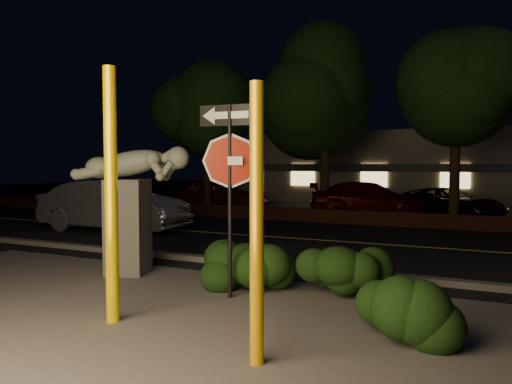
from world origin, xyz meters
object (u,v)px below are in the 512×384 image
signpost (230,161)px  parked_car_red (220,194)px  yellow_pole_left (111,196)px  parked_car_dark (447,204)px  silver_sedan (113,206)px  sculpture (130,196)px  yellow_pole_right (257,226)px  parked_car_darkred (370,200)px

signpost → parked_car_red: bearing=116.3°
yellow_pole_left → parked_car_dark: bearing=79.7°
yellow_pole_left → silver_sedan: (-6.53, 7.30, -0.90)m
sculpture → yellow_pole_left: bearing=-72.5°
yellow_pole_right → parked_car_red: size_ratio=0.67×
yellow_pole_right → parked_car_darkred: 15.99m
parked_car_dark → yellow_pole_right: bearing=-156.9°
silver_sedan → parked_car_darkred: bearing=-41.3°
sculpture → parked_car_darkred: bearing=64.2°
yellow_pole_right → sculpture: size_ratio=1.21×
signpost → silver_sedan: (-7.37, 5.52, -1.38)m
yellow_pole_left → silver_sedan: bearing=131.8°
yellow_pole_right → sculpture: bearing=145.0°
sculpture → parked_car_dark: size_ratio=0.55×
parked_car_dark → silver_sedan: bearing=156.7°
yellow_pole_left → yellow_pole_right: (2.38, -0.44, -0.22)m
sculpture → parked_car_red: 14.04m
sculpture → parked_car_dark: (4.63, 13.26, -0.91)m
yellow_pole_left → yellow_pole_right: 2.43m
silver_sedan → sculpture: bearing=-138.0°
sculpture → silver_sedan: 6.82m
yellow_pole_right → silver_sedan: 11.83m
yellow_pole_left → sculpture: 3.04m
silver_sedan → parked_car_darkred: size_ratio=1.00×
yellow_pole_left → yellow_pole_right: size_ratio=1.14×
sculpture → parked_car_red: (-5.46, 12.91, -0.78)m
parked_car_red → parked_car_darkred: parked_car_red is taller
sculpture → parked_car_dark: 14.07m
parked_car_red → yellow_pole_left: bearing=-162.6°
signpost → parked_car_red: (-8.07, 13.61, -1.44)m
yellow_pole_left → sculpture: size_ratio=1.38×
silver_sedan → yellow_pole_right: bearing=-133.5°
parked_car_red → parked_car_dark: parked_car_red is taller
yellow_pole_left → signpost: 2.02m
signpost → parked_car_dark: bearing=77.3°
yellow_pole_right → signpost: signpost is taller
yellow_pole_left → parked_car_darkred: size_ratio=0.69×
signpost → silver_sedan: signpost is taller
yellow_pole_right → parked_car_dark: size_ratio=0.67×
parked_car_dark → yellow_pole_left: bearing=-165.5°
yellow_pole_left → sculpture: bearing=125.7°
signpost → parked_car_darkred: 13.68m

